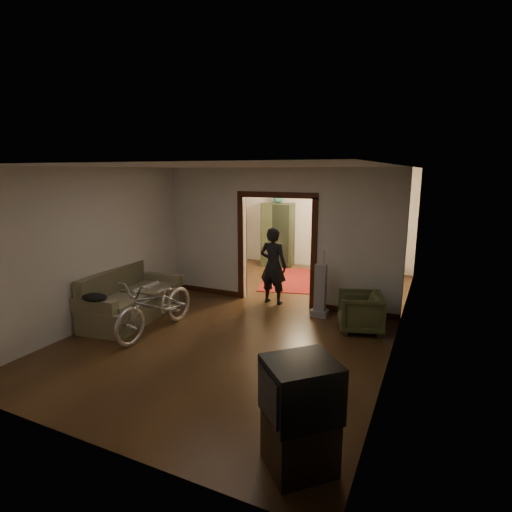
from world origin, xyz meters
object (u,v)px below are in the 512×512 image
Objects in this scene: armchair at (360,312)px; sofa at (131,294)px; bicycle at (156,305)px; locker at (278,235)px; person at (273,266)px; desk at (358,261)px.

sofa is at bearing -90.72° from armchair.
sofa is at bearing 159.90° from bicycle.
locker is (0.03, 5.52, 0.42)m from bicycle.
sofa is 2.86m from person.
desk is (-0.76, 3.81, 0.05)m from armchair.
bicycle is 5.53m from locker.
desk reaches higher than armchair.
sofa is 5.26m from locker.
bicycle is 3.52m from armchair.
bicycle is at bearing 65.39° from person.
person reaches higher than armchair.
sofa reaches higher than armchair.
bicycle is 1.82× the size of desk.
armchair is 3.88m from desk.
armchair is 0.72× the size of desk.
person is (1.21, 2.28, 0.31)m from bicycle.
desk is at bearing -13.15° from locker.
person is (2.08, 1.93, 0.34)m from sofa.
person is at bearing -79.10° from locker.
sofa is 0.93m from bicycle.
bicycle is 2.54× the size of armchair.
armchair is 0.40× the size of locker.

